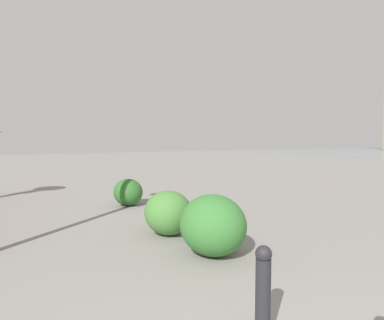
{
  "coord_description": "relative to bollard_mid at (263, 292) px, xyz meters",
  "views": [
    {
      "loc": [
        0.23,
        1.17,
        1.57
      ],
      "look_at": [
        10.39,
        -5.22,
        0.85
      ],
      "focal_mm": 29.78,
      "sensor_mm": 36.0,
      "label": 1
    }
  ],
  "objects": [
    {
      "name": "shrub_low",
      "position": [
        5.56,
        -1.01,
        -0.07
      ],
      "size": [
        0.76,
        0.69,
        0.65
      ],
      "color": "#2D6628",
      "rests_on": "ground"
    },
    {
      "name": "shrub_wide",
      "position": [
        2.93,
        -0.72,
        -0.03
      ],
      "size": [
        0.87,
        0.78,
        0.74
      ],
      "color": "#477F38",
      "rests_on": "ground"
    },
    {
      "name": "bollard_mid",
      "position": [
        0.0,
        0.0,
        0.0
      ],
      "size": [
        0.13,
        0.13,
        0.77
      ],
      "color": "#232328",
      "rests_on": "ground"
    },
    {
      "name": "shrub_round",
      "position": [
        1.75,
        -0.78,
        0.02
      ],
      "size": [
        0.98,
        0.89,
        0.84
      ],
      "color": "#387533",
      "rests_on": "ground"
    }
  ]
}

